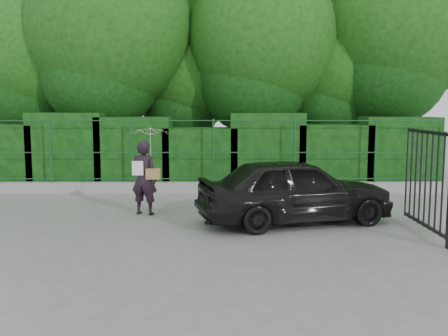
{
  "coord_description": "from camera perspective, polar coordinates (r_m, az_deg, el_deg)",
  "views": [
    {
      "loc": [
        0.65,
        -9.55,
        2.43
      ],
      "look_at": [
        0.69,
        1.3,
        1.1
      ],
      "focal_mm": 40.0,
      "sensor_mm": 36.0,
      "label": 1
    }
  ],
  "objects": [
    {
      "name": "kerb",
      "position": [
        14.25,
        -2.83,
        -2.23
      ],
      "size": [
        14.0,
        0.25,
        0.3
      ],
      "primitive_type": "cube",
      "color": "#9E9E99",
      "rests_on": "ground"
    },
    {
      "name": "fence",
      "position": [
        14.11,
        -1.95,
        1.98
      ],
      "size": [
        14.13,
        0.06,
        1.8
      ],
      "color": "#174A21",
      "rests_on": "kerb"
    },
    {
      "name": "car",
      "position": [
        10.59,
        8.1,
        -2.5
      ],
      "size": [
        4.38,
        2.71,
        1.39
      ],
      "primitive_type": "imported",
      "rotation": [
        0.0,
        0.0,
        1.85
      ],
      "color": "black",
      "rests_on": "ground"
    },
    {
      "name": "trees",
      "position": [
        17.43,
        1.45,
        14.2
      ],
      "size": [
        17.1,
        6.15,
        8.08
      ],
      "color": "black",
      "rests_on": "ground"
    },
    {
      "name": "hedge",
      "position": [
        15.13,
        -2.62,
        1.69
      ],
      "size": [
        14.2,
        1.2,
        2.26
      ],
      "color": "black",
      "rests_on": "ground"
    },
    {
      "name": "gate",
      "position": [
        9.75,
        23.69,
        -0.93
      ],
      "size": [
        0.22,
        2.33,
        2.36
      ],
      "color": "black",
      "rests_on": "ground"
    },
    {
      "name": "woman",
      "position": [
        11.37,
        -8.68,
        1.19
      ],
      "size": [
        0.95,
        0.92,
        2.0
      ],
      "color": "black",
      "rests_on": "ground"
    },
    {
      "name": "ground",
      "position": [
        9.88,
        -4.02,
        -7.27
      ],
      "size": [
        80.0,
        80.0,
        0.0
      ],
      "primitive_type": "plane",
      "color": "gray"
    }
  ]
}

